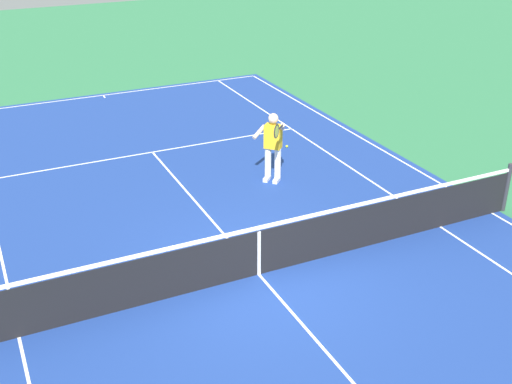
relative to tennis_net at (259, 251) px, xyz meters
name	(u,v)px	position (x,y,z in m)	size (l,w,h in m)	color
ground_plane	(259,274)	(0.00, 0.00, -0.49)	(60.00, 60.00, 0.00)	#2D7247
court_slab	(259,274)	(0.00, 0.00, -0.49)	(24.20, 11.40, 0.00)	navy
court_line_markings	(259,274)	(0.00, 0.00, -0.49)	(23.85, 11.05, 0.01)	white
tennis_net	(259,251)	(0.00, 0.00, 0.00)	(0.10, 11.70, 1.08)	#2D2D33
tennis_player_near	(273,144)	(3.47, -2.03, 0.44)	(1.13, 0.74, 1.70)	white
tennis_ball	(287,146)	(5.19, -3.32, -0.46)	(0.07, 0.07, 0.07)	#CCE01E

